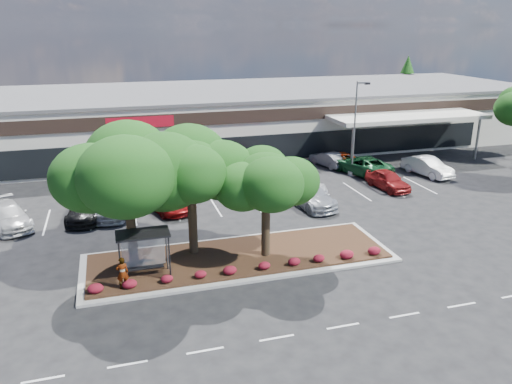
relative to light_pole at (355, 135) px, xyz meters
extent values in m
plane|color=black|center=(-12.30, -17.77, -3.73)|extent=(160.00, 160.00, 0.00)
cube|color=silver|center=(-12.30, 16.23, -0.73)|extent=(80.00, 20.00, 6.00)
cube|color=#545457|center=(-12.30, 16.23, 2.37)|extent=(80.40, 20.40, 0.30)
cube|color=black|center=(-12.30, 6.18, 1.07)|extent=(80.00, 0.25, 1.20)
cube|color=black|center=(-12.30, 6.18, -2.13)|extent=(60.00, 0.18, 2.60)
cube|color=#A10B1D|center=(-18.30, 6.11, 1.07)|extent=(6.00, 0.12, 1.00)
cube|color=silver|center=(7.70, 3.73, 0.67)|extent=(16.00, 5.00, 0.40)
cylinder|color=slate|center=(0.70, 1.73, -1.63)|extent=(0.24, 0.24, 4.20)
cylinder|color=slate|center=(14.70, 1.73, -1.63)|extent=(0.24, 0.24, 4.20)
cube|color=#A6A5A0|center=(-14.30, -13.77, -3.65)|extent=(18.00, 6.00, 0.15)
cube|color=#402D19|center=(-14.30, -13.77, -3.53)|extent=(17.20, 5.20, 0.12)
cube|color=silver|center=(-24.30, -21.77, -3.72)|extent=(1.60, 0.12, 0.01)
cube|color=silver|center=(-21.10, -21.77, -3.72)|extent=(1.60, 0.12, 0.01)
cube|color=silver|center=(-17.90, -21.77, -3.72)|extent=(1.60, 0.12, 0.01)
cube|color=silver|center=(-14.70, -21.77, -3.72)|extent=(1.60, 0.12, 0.01)
cube|color=silver|center=(-11.50, -21.77, -3.72)|extent=(1.60, 0.12, 0.01)
cube|color=silver|center=(-8.30, -21.77, -3.72)|extent=(1.60, 0.12, 0.01)
cube|color=silver|center=(-5.10, -21.77, -3.72)|extent=(1.60, 0.12, 0.01)
cube|color=silver|center=(-28.80, -4.27, -3.72)|extent=(0.12, 5.00, 0.01)
cube|color=silver|center=(-25.80, -4.27, -3.72)|extent=(0.12, 5.00, 0.01)
cube|color=silver|center=(-22.80, -4.27, -3.72)|extent=(0.12, 5.00, 0.01)
cube|color=silver|center=(-19.80, -4.27, -3.72)|extent=(0.12, 5.00, 0.01)
cube|color=silver|center=(-16.80, -4.27, -3.72)|extent=(0.12, 5.00, 0.01)
cube|color=silver|center=(-13.80, -4.27, -3.72)|extent=(0.12, 5.00, 0.01)
cube|color=silver|center=(-10.80, -4.27, -3.72)|extent=(0.12, 5.00, 0.01)
cube|color=silver|center=(-7.80, -4.27, -3.72)|extent=(0.12, 5.00, 0.01)
cube|color=silver|center=(-4.80, -4.27, -3.72)|extent=(0.12, 5.00, 0.01)
cube|color=silver|center=(-1.80, -4.27, -3.72)|extent=(0.12, 5.00, 0.01)
cube|color=silver|center=(1.20, -4.27, -3.72)|extent=(0.12, 5.00, 0.01)
cube|color=silver|center=(4.20, -4.27, -3.72)|extent=(0.12, 5.00, 0.01)
cylinder|color=black|center=(-21.05, -14.32, -2.22)|extent=(0.08, 0.08, 2.50)
cylinder|color=black|center=(-18.55, -14.32, -2.22)|extent=(0.08, 0.08, 2.50)
cylinder|color=black|center=(-21.05, -15.62, -2.22)|extent=(0.08, 0.08, 2.50)
cylinder|color=black|center=(-18.55, -15.62, -2.22)|extent=(0.08, 0.08, 2.50)
cube|color=black|center=(-19.80, -14.97, -0.93)|extent=(2.75, 1.55, 0.10)
cube|color=silver|center=(-19.80, -14.32, -2.09)|extent=(2.30, 0.03, 2.00)
cube|color=black|center=(-19.80, -14.72, -3.02)|extent=(2.00, 0.35, 0.06)
cone|color=#193E14|center=(21.70, 26.23, 0.77)|extent=(3.96, 3.96, 9.00)
imported|color=#594C47|center=(-20.98, -15.80, -2.61)|extent=(0.66, 0.47, 1.72)
cube|color=#A6A5A0|center=(-0.11, -0.02, -3.53)|extent=(0.50, 0.50, 0.40)
cylinder|color=slate|center=(-0.11, -0.02, 0.72)|extent=(0.14, 0.14, 8.09)
cube|color=slate|center=(0.33, 0.05, 4.62)|extent=(0.92, 0.35, 0.14)
cube|color=black|center=(0.83, 0.12, 4.55)|extent=(0.49, 0.36, 0.18)
imported|color=#B5B5B5|center=(-28.11, -4.42, -2.94)|extent=(4.04, 5.84, 1.57)
imported|color=black|center=(-23.10, -4.25, -2.95)|extent=(3.00, 5.61, 1.55)
imported|color=#9CA1A8|center=(-21.33, -3.95, -2.92)|extent=(2.99, 5.83, 1.62)
imported|color=maroon|center=(-17.36, -4.13, -2.95)|extent=(4.37, 6.13, 1.55)
imported|color=#9DA0A7|center=(-6.88, -6.27, -2.89)|extent=(3.20, 6.05, 1.67)
imported|color=white|center=(-6.02, -6.07, -3.03)|extent=(2.97, 4.39, 1.39)
imported|color=maroon|center=(0.99, -4.38, -2.94)|extent=(2.30, 4.77, 1.57)
imported|color=white|center=(6.56, -1.85, -2.89)|extent=(2.74, 5.31, 1.67)
imported|color=#BEBEBE|center=(-22.68, 2.87, -3.01)|extent=(3.98, 5.67, 1.44)
imported|color=#662304|center=(-23.15, 0.22, -2.98)|extent=(3.33, 4.79, 1.50)
imported|color=#782E09|center=(-17.53, 3.66, -3.02)|extent=(2.92, 5.32, 1.41)
imported|color=maroon|center=(-12.50, 3.60, -3.03)|extent=(3.49, 5.20, 1.40)
imported|color=#9B0115|center=(-8.54, 4.71, -2.90)|extent=(4.10, 6.46, 1.66)
imported|color=slate|center=(-0.85, 3.57, -3.01)|extent=(2.62, 4.57, 1.42)
imported|color=#144624|center=(1.00, 0.26, -2.89)|extent=(4.59, 6.60, 1.67)
imported|color=#9F2F0F|center=(0.22, 3.49, -3.04)|extent=(3.59, 5.38, 1.37)
camera|label=1|loc=(-20.88, -39.52, 9.35)|focal=35.00mm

